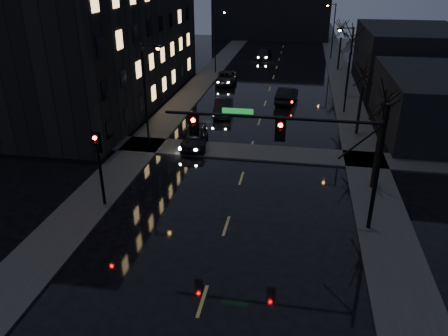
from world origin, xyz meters
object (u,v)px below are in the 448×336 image
at_px(oncoming_car_b, 223,107).
at_px(oncoming_car_d, 263,54).
at_px(lead_car, 287,95).
at_px(oncoming_car_c, 226,78).
at_px(oncoming_car_a, 195,136).

bearing_deg(oncoming_car_b, oncoming_car_d, 82.48).
bearing_deg(lead_car, oncoming_car_c, -34.74).
bearing_deg(lead_car, oncoming_car_d, -71.39).
relative_size(oncoming_car_b, oncoming_car_c, 0.91).
xyz_separation_m(oncoming_car_b, oncoming_car_c, (-1.76, 12.04, -0.05)).
relative_size(oncoming_car_b, lead_car, 0.95).
xyz_separation_m(oncoming_car_a, oncoming_car_c, (-0.97, 20.45, -0.12)).
height_order(oncoming_car_a, oncoming_car_b, oncoming_car_a).
bearing_deg(lead_car, oncoming_car_a, 71.67).
bearing_deg(oncoming_car_a, oncoming_car_c, 84.79).
bearing_deg(oncoming_car_a, lead_car, 56.26).
xyz_separation_m(oncoming_car_a, oncoming_car_d, (2.01, 36.80, -0.12)).
relative_size(oncoming_car_a, oncoming_car_d, 1.00).
height_order(oncoming_car_a, oncoming_car_c, oncoming_car_a).
distance_m(oncoming_car_c, oncoming_car_d, 16.62).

